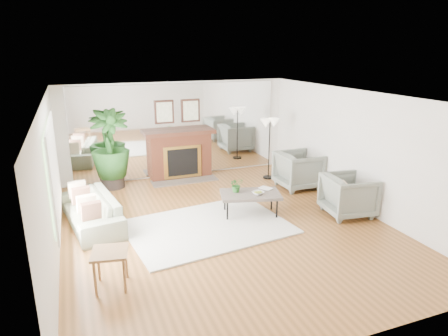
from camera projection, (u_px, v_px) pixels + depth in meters
name	position (u px, v px, depth m)	size (l,w,h in m)	color
ground	(225.00, 226.00, 7.76)	(7.00, 7.00, 0.00)	brown
wall_left	(51.00, 183.00, 6.37)	(0.02, 7.00, 2.50)	silver
wall_right	(357.00, 150.00, 8.43)	(0.02, 7.00, 2.50)	silver
wall_back	(178.00, 130.00, 10.52)	(6.00, 0.02, 2.50)	silver
mirror_panel	(178.00, 130.00, 10.50)	(5.40, 0.04, 2.40)	silver
window_panel	(53.00, 170.00, 6.71)	(0.04, 2.40, 1.50)	#B2E09E
fireplace	(181.00, 154.00, 10.48)	(1.85, 0.83, 2.05)	brown
area_rug	(208.00, 227.00, 7.68)	(2.98, 2.13, 0.03)	silver
coffee_table	(250.00, 195.00, 8.15)	(1.35, 0.99, 0.48)	brown
sofa	(91.00, 211.00, 7.72)	(2.07, 0.81, 0.60)	#69705A
armchair_back	(299.00, 170.00, 9.80)	(0.96, 0.99, 0.90)	slate
armchair_front	(348.00, 195.00, 8.18)	(0.91, 0.94, 0.85)	slate
side_table	(110.00, 257.00, 5.66)	(0.58, 0.58, 0.57)	olive
potted_ficus	(110.00, 147.00, 9.62)	(0.92, 0.92, 1.92)	black
floor_lamp	(270.00, 128.00, 10.24)	(0.52, 0.29, 1.59)	black
tabletop_plant	(236.00, 185.00, 8.17)	(0.28, 0.24, 0.31)	#245920
fruit_bowl	(258.00, 193.00, 8.06)	(0.23, 0.23, 0.06)	olive
book	(263.00, 189.00, 8.32)	(0.19, 0.26, 0.02)	olive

